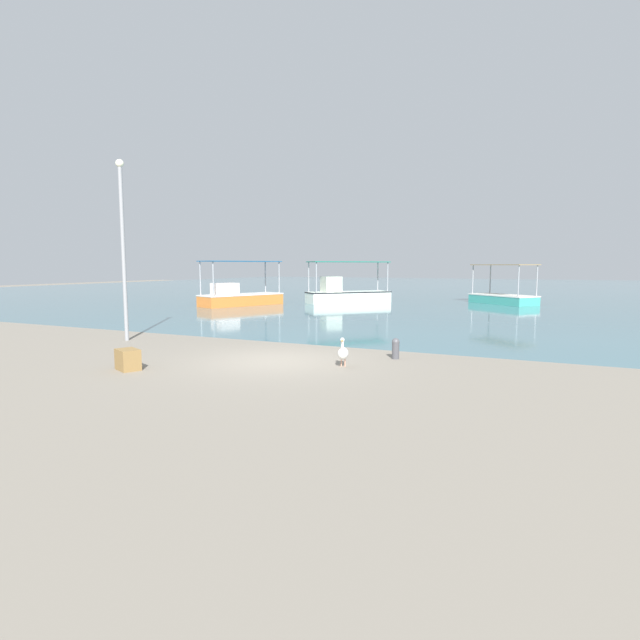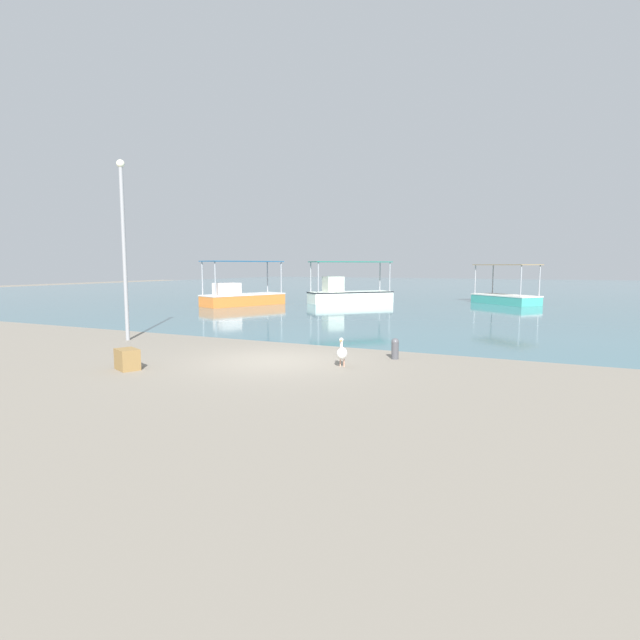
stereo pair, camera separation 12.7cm
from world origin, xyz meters
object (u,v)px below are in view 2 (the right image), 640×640
at_px(fishing_boat_near_left, 505,297).
at_px(lamp_post, 124,241).
at_px(fishing_boat_near_right, 241,296).
at_px(cargo_crate, 127,359).
at_px(pelican, 342,353).
at_px(mooring_bollard, 395,348).
at_px(fishing_boat_far_right, 348,293).

height_order(fishing_boat_near_left, lamp_post, lamp_post).
xyz_separation_m(fishing_boat_near_right, cargo_crate, (9.12, -18.61, -0.38)).
height_order(pelican, cargo_crate, pelican).
bearing_deg(mooring_bollard, pelican, -119.44).
distance_m(fishing_boat_near_right, cargo_crate, 20.72).
distance_m(fishing_boat_far_right, cargo_crate, 24.11).
height_order(fishing_boat_near_right, fishing_boat_near_left, fishing_boat_near_right).
xyz_separation_m(fishing_boat_near_left, lamp_post, (-10.73, -23.71, 3.01)).
relative_size(fishing_boat_near_left, pelican, 6.13).
xyz_separation_m(fishing_boat_far_right, fishing_boat_near_left, (10.31, 3.64, -0.17)).
distance_m(fishing_boat_near_right, mooring_bollard, 20.64).
xyz_separation_m(fishing_boat_far_right, cargo_crate, (3.53, -23.85, -0.42)).
bearing_deg(cargo_crate, fishing_boat_near_left, 76.13).
bearing_deg(fishing_boat_far_right, mooring_bollard, -64.35).
distance_m(fishing_boat_near_left, lamp_post, 26.20).
relative_size(fishing_boat_near_right, cargo_crate, 9.28).
height_order(pelican, lamp_post, lamp_post).
bearing_deg(fishing_boat_near_left, fishing_boat_far_right, -160.55).
distance_m(pelican, cargo_crate, 5.57).
relative_size(fishing_boat_far_right, cargo_crate, 8.64).
distance_m(fishing_boat_near_right, fishing_boat_near_left, 18.22).
bearing_deg(mooring_bollard, lamp_post, -176.52).
bearing_deg(lamp_post, fishing_boat_near_right, 109.25).
bearing_deg(cargo_crate, fishing_boat_far_right, 98.41).
xyz_separation_m(fishing_boat_near_right, lamp_post, (5.18, -14.82, 2.88)).
bearing_deg(lamp_post, pelican, -7.01).
bearing_deg(pelican, fishing_boat_far_right, 111.66).
distance_m(pelican, lamp_post, 9.43).
bearing_deg(cargo_crate, mooring_bollard, 36.94).
height_order(lamp_post, cargo_crate, lamp_post).
xyz_separation_m(fishing_boat_near_left, mooring_bollard, (-0.97, -23.11, -0.20)).
xyz_separation_m(mooring_bollard, cargo_crate, (-5.82, -4.38, -0.05)).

